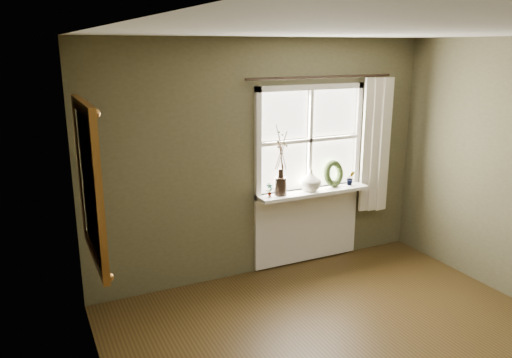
{
  "coord_description": "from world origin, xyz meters",
  "views": [
    {
      "loc": [
        -2.38,
        -2.51,
        2.52
      ],
      "look_at": [
        -0.44,
        1.55,
        1.31
      ],
      "focal_mm": 35.0,
      "sensor_mm": 36.0,
      "label": 1
    }
  ],
  "objects_px": {
    "dark_jug": "(281,186)",
    "cream_vase": "(311,180)",
    "wreath": "(333,176)",
    "gilt_mirror": "(89,182)"
  },
  "relations": [
    {
      "from": "dark_jug",
      "to": "cream_vase",
      "type": "bearing_deg",
      "value": 0.0
    },
    {
      "from": "cream_vase",
      "to": "dark_jug",
      "type": "bearing_deg",
      "value": 180.0
    },
    {
      "from": "cream_vase",
      "to": "wreath",
      "type": "relative_size",
      "value": 0.78
    },
    {
      "from": "gilt_mirror",
      "to": "dark_jug",
      "type": "bearing_deg",
      "value": 21.81
    },
    {
      "from": "cream_vase",
      "to": "gilt_mirror",
      "type": "height_order",
      "value": "gilt_mirror"
    },
    {
      "from": "wreath",
      "to": "gilt_mirror",
      "type": "height_order",
      "value": "gilt_mirror"
    },
    {
      "from": "wreath",
      "to": "gilt_mirror",
      "type": "bearing_deg",
      "value": 179.76
    },
    {
      "from": "dark_jug",
      "to": "cream_vase",
      "type": "height_order",
      "value": "cream_vase"
    },
    {
      "from": "cream_vase",
      "to": "wreath",
      "type": "distance_m",
      "value": 0.34
    },
    {
      "from": "dark_jug",
      "to": "wreath",
      "type": "height_order",
      "value": "wreath"
    }
  ]
}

